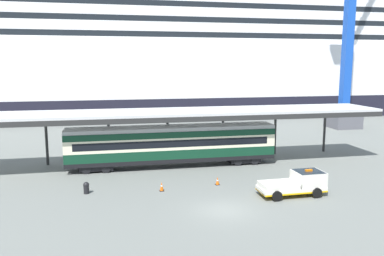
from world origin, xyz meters
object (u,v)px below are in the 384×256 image
object	(u,v)px
service_truck	(297,183)
dockside_crane	(351,22)
train_carriage	(172,144)
quay_bollard	(86,187)
traffic_cone_near	(162,186)
traffic_cone_mid	(217,181)
cruise_ship	(188,44)

from	to	relation	value
service_truck	dockside_crane	world-z (taller)	dockside_crane
service_truck	dockside_crane	distance (m)	40.38
dockside_crane	train_carriage	bearing A→B (deg)	-149.34
train_carriage	service_truck	distance (m)	13.60
quay_bollard	traffic_cone_near	bearing A→B (deg)	-5.55
train_carriage	dockside_crane	xyz separation A→B (m)	(31.26, 18.53, 14.40)
traffic_cone_mid	quay_bollard	distance (m)	10.88
traffic_cone_mid	traffic_cone_near	bearing A→B (deg)	-172.17
cruise_ship	service_truck	bearing A→B (deg)	-91.99
service_truck	traffic_cone_near	xyz separation A→B (m)	(-10.35, 3.16, -0.61)
service_truck	quay_bollard	world-z (taller)	service_truck
traffic_cone_near	dockside_crane	world-z (taller)	dockside_crane
traffic_cone_near	traffic_cone_mid	bearing A→B (deg)	7.83
traffic_cone_near	quay_bollard	distance (m)	6.01
service_truck	dockside_crane	bearing A→B (deg)	51.83
cruise_ship	quay_bollard	distance (m)	54.08
quay_bollard	dockside_crane	bearing A→B (deg)	32.98
quay_bollard	cruise_ship	bearing A→B (deg)	69.68
traffic_cone_mid	dockside_crane	distance (m)	41.51
train_carriage	traffic_cone_mid	xyz separation A→B (m)	(2.82, -6.89, -1.96)
cruise_ship	service_truck	xyz separation A→B (m)	(-1.83, -52.78, -13.30)
train_carriage	traffic_cone_near	bearing A→B (deg)	-105.40
service_truck	traffic_cone_mid	distance (m)	6.70
train_carriage	traffic_cone_mid	bearing A→B (deg)	-67.76
cruise_ship	traffic_cone_mid	distance (m)	51.42
traffic_cone_mid	cruise_ship	bearing A→B (deg)	81.53
cruise_ship	traffic_cone_near	bearing A→B (deg)	-103.80
dockside_crane	quay_bollard	size ratio (longest dim) A/B	57.94
dockside_crane	service_truck	bearing A→B (deg)	-128.17
dockside_crane	quay_bollard	distance (m)	49.59
quay_bollard	service_truck	bearing A→B (deg)	-12.89
dockside_crane	cruise_ship	bearing A→B (deg)	131.96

